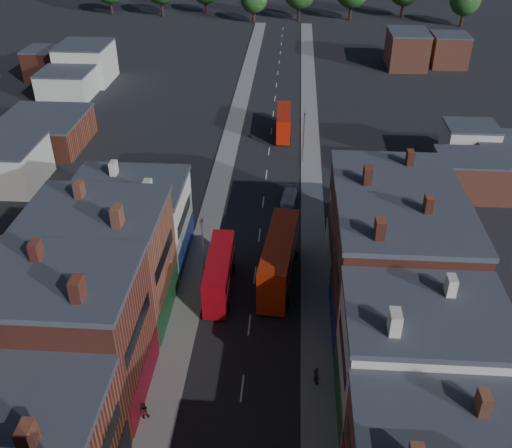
# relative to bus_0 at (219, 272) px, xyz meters

# --- Properties ---
(pavement_west) EXTENTS (3.00, 200.00, 0.12)m
(pavement_west) POSITION_rel_bus_0_xyz_m (-3.00, 20.87, -2.30)
(pavement_west) COLOR gray
(pavement_west) RESTS_ON ground
(pavement_east) EXTENTS (3.00, 200.00, 0.12)m
(pavement_east) POSITION_rel_bus_0_xyz_m (10.00, 20.87, -2.30)
(pavement_east) COLOR gray
(pavement_east) RESTS_ON ground
(lamp_post_2) EXTENTS (0.25, 0.70, 8.12)m
(lamp_post_2) POSITION_rel_bus_0_xyz_m (-1.70, 0.87, 2.34)
(lamp_post_2) COLOR slate
(lamp_post_2) RESTS_ON ground
(lamp_post_3) EXTENTS (0.25, 0.70, 8.12)m
(lamp_post_3) POSITION_rel_bus_0_xyz_m (8.70, 30.87, 2.34)
(lamp_post_3) COLOR slate
(lamp_post_3) RESTS_ON ground
(bus_0) EXTENTS (2.68, 10.16, 4.37)m
(bus_0) POSITION_rel_bus_0_xyz_m (0.00, 0.00, 0.00)
(bus_0) COLOR red
(bus_0) RESTS_ON ground
(bus_1) EXTENTS (4.06, 12.70, 5.39)m
(bus_1) POSITION_rel_bus_0_xyz_m (6.11, 2.08, 0.55)
(bus_1) COLOR red
(bus_1) RESTS_ON ground
(bus_2) EXTENTS (2.60, 9.76, 4.20)m
(bus_2) POSITION_rel_bus_0_xyz_m (5.55, 41.44, -0.09)
(bus_2) COLOR #B81A08
(bus_2) RESTS_ON ground
(car_2) EXTENTS (2.27, 4.29, 1.15)m
(car_2) POSITION_rel_bus_0_xyz_m (-0.30, 4.18, -1.79)
(car_2) COLOR black
(car_2) RESTS_ON ground
(car_3) EXTENTS (2.39, 4.82, 1.35)m
(car_3) POSITION_rel_bus_0_xyz_m (6.89, 19.47, -1.69)
(car_3) COLOR silver
(car_3) RESTS_ON ground
(ped_1) EXTENTS (0.87, 0.67, 1.59)m
(ped_1) POSITION_rel_bus_0_xyz_m (-4.08, -16.74, -1.45)
(ped_1) COLOR #431B1B
(ped_1) RESTS_ON pavement_west
(ped_3) EXTENTS (0.78, 1.15, 1.80)m
(ped_3) POSITION_rel_bus_0_xyz_m (9.79, -12.22, -1.34)
(ped_3) COLOR #504D44
(ped_3) RESTS_ON pavement_east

